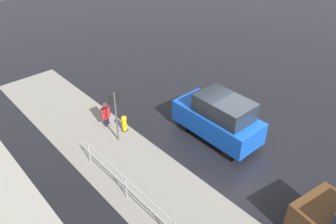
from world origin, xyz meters
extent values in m
plane|color=black|center=(0.00, 0.00, 0.00)|extent=(60.00, 60.00, 0.00)
cube|color=gray|center=(0.00, 4.20, 0.02)|extent=(24.00, 3.20, 0.04)
cube|color=blue|center=(1.04, 0.15, 0.79)|extent=(3.92, 1.75, 0.99)
cube|color=#1E232B|center=(0.72, 0.16, 1.67)|extent=(2.36, 1.52, 0.77)
cylinder|color=black|center=(2.33, 0.85, 0.30)|extent=(0.60, 0.23, 0.60)
cylinder|color=black|center=(2.31, -0.58, 0.30)|extent=(0.60, 0.23, 0.60)
cylinder|color=black|center=(-0.24, 0.88, 0.30)|extent=(0.60, 0.23, 0.60)
cylinder|color=black|center=(-0.26, -0.55, 0.30)|extent=(0.60, 0.23, 0.60)
cylinder|color=black|center=(-4.60, 0.85, 0.30)|extent=(0.63, 0.32, 0.60)
cylinder|color=gold|center=(4.05, 2.91, 0.31)|extent=(0.22, 0.22, 0.62)
sphere|color=gold|center=(4.05, 2.91, 0.67)|extent=(0.26, 0.26, 0.26)
cylinder|color=gold|center=(3.89, 2.91, 0.38)|extent=(0.10, 0.09, 0.09)
cylinder|color=gold|center=(4.21, 2.91, 0.38)|extent=(0.10, 0.09, 0.09)
cylinder|color=#2D2D2D|center=(4.05, 2.91, 0.03)|extent=(0.31, 0.31, 0.06)
cube|color=#B2262D|center=(4.92, 3.28, 0.73)|extent=(0.36, 0.43, 0.55)
sphere|color=tan|center=(4.92, 3.28, 1.11)|extent=(0.22, 0.22, 0.22)
cylinder|color=#1E1E2D|center=(4.95, 3.20, 0.23)|extent=(0.13, 0.13, 0.45)
cylinder|color=#1E1E2D|center=(4.88, 3.37, 0.23)|extent=(0.13, 0.13, 0.45)
cylinder|color=#B2262D|center=(5.01, 3.06, 0.73)|extent=(0.09, 0.09, 0.50)
cylinder|color=#B2262D|center=(4.83, 3.51, 0.73)|extent=(0.09, 0.09, 0.50)
cylinder|color=#B7BABF|center=(0.77, 5.18, 0.53)|extent=(0.04, 0.04, 1.05)
cylinder|color=#B7BABF|center=(3.21, 5.18, 0.53)|extent=(0.04, 0.04, 1.05)
cylinder|color=#B7BABF|center=(-1.66, 5.18, 1.00)|extent=(9.74, 0.04, 0.04)
cylinder|color=#4C4C51|center=(3.66, 3.52, 1.20)|extent=(0.07, 0.07, 2.40)
cube|color=black|center=(3.66, 3.52, 2.15)|extent=(0.04, 0.44, 0.44)
camera|label=1|loc=(-6.07, 9.41, 8.99)|focal=35.00mm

